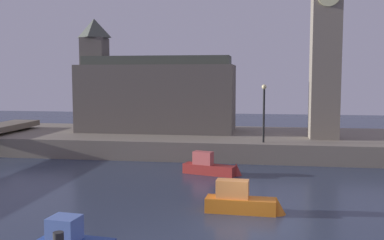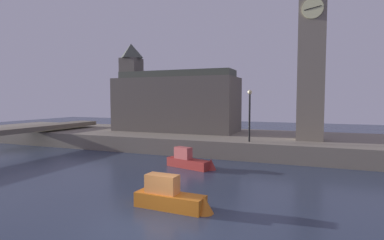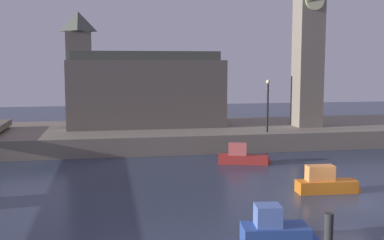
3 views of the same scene
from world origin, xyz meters
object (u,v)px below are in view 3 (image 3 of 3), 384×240
at_px(parliament_hall, 140,89).
at_px(clock_tower, 309,32).
at_px(boat_patrol_orange, 330,183).
at_px(streetlamp, 268,100).
at_px(boat_tour_blue, 281,230).
at_px(boat_dinghy_red, 246,157).

bearing_deg(parliament_hall, clock_tower, -11.01).
bearing_deg(boat_patrol_orange, parliament_hall, 115.71).
distance_m(parliament_hall, streetlamp, 11.72).
xyz_separation_m(clock_tower, streetlamp, (-4.74, -3.06, -5.76)).
relative_size(boat_patrol_orange, boat_tour_blue, 1.14).
xyz_separation_m(parliament_hall, boat_dinghy_red, (6.79, -10.97, -4.40)).
bearing_deg(parliament_hall, boat_dinghy_red, -58.24).
bearing_deg(boat_dinghy_red, streetlamp, 56.80).
distance_m(clock_tower, streetlamp, 8.06).
distance_m(boat_patrol_orange, boat_dinghy_red, 8.57).
relative_size(parliament_hall, streetlamp, 3.20).
xyz_separation_m(parliament_hall, boat_tour_blue, (3.79, -26.01, -4.36)).
relative_size(streetlamp, boat_dinghy_red, 1.06).
height_order(clock_tower, streetlamp, clock_tower).
bearing_deg(parliament_hall, streetlamp, -30.55).
distance_m(clock_tower, boat_patrol_orange, 19.63).
xyz_separation_m(streetlamp, boat_patrol_orange, (-0.84, -13.24, -3.65)).
bearing_deg(boat_tour_blue, parliament_hall, 98.28).
relative_size(boat_patrol_orange, boat_dinghy_red, 0.94).
distance_m(parliament_hall, boat_tour_blue, 26.65).
bearing_deg(clock_tower, boat_tour_blue, -115.49).
bearing_deg(streetlamp, boat_patrol_orange, -93.64).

